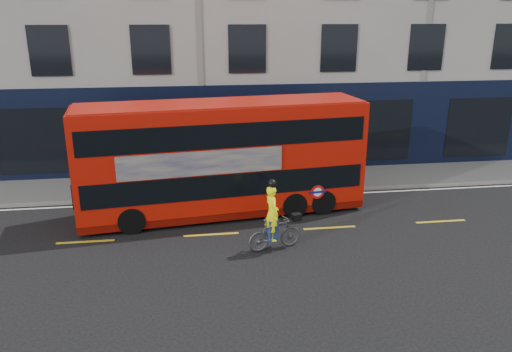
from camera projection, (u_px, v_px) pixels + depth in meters
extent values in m
plane|color=black|center=(214.00, 255.00, 14.97)|extent=(120.00, 120.00, 0.00)
cube|color=slate|center=(205.00, 184.00, 21.07)|extent=(60.00, 3.00, 0.12)
cube|color=gray|center=(207.00, 196.00, 19.66)|extent=(60.00, 0.12, 0.13)
cube|color=#AAA6A0|center=(195.00, 2.00, 24.90)|extent=(50.00, 10.00, 15.00)
cube|color=black|center=(202.00, 131.00, 21.87)|extent=(50.00, 0.08, 4.00)
cube|color=silver|center=(207.00, 200.00, 19.39)|extent=(58.00, 0.10, 0.01)
cube|color=red|center=(222.00, 154.00, 17.54)|extent=(10.18, 3.43, 3.58)
cube|color=#620A03|center=(223.00, 205.00, 18.14)|extent=(10.17, 3.39, 0.27)
cube|color=black|center=(223.00, 176.00, 17.79)|extent=(9.78, 3.43, 0.82)
cube|color=black|center=(222.00, 129.00, 17.26)|extent=(9.78, 3.43, 0.82)
cube|color=#A1150B|center=(221.00, 103.00, 16.98)|extent=(9.97, 3.32, 0.07)
cube|color=black|center=(352.00, 166.00, 18.99)|extent=(0.28, 2.03, 0.82)
cube|color=black|center=(355.00, 121.00, 18.46)|extent=(0.28, 2.03, 0.82)
cube|color=black|center=(75.00, 188.00, 16.58)|extent=(0.28, 2.03, 0.82)
cube|color=tan|center=(202.00, 163.00, 16.23)|extent=(5.41, 0.68, 0.82)
cylinder|color=red|center=(318.00, 192.00, 17.64)|extent=(0.51, 0.08, 0.51)
cylinder|color=white|center=(318.00, 192.00, 17.63)|extent=(0.33, 0.06, 0.33)
cube|color=#0C1459|center=(318.00, 192.00, 17.63)|extent=(0.63, 0.10, 0.08)
cylinder|color=black|center=(313.00, 193.00, 18.91)|extent=(1.18, 2.41, 0.91)
cylinder|color=black|center=(285.00, 195.00, 18.65)|extent=(1.18, 2.41, 0.91)
cylinder|color=black|center=(131.00, 209.00, 17.30)|extent=(1.18, 2.41, 0.91)
imported|color=#4F5154|center=(275.00, 233.00, 15.24)|extent=(1.78, 0.87, 1.03)
imported|color=#FFFE0A|center=(272.00, 213.00, 14.99)|extent=(0.54, 0.70, 1.71)
cube|color=black|center=(296.00, 217.00, 15.36)|extent=(0.32, 0.28, 0.22)
cube|color=navy|center=(272.00, 230.00, 15.16)|extent=(0.38, 0.44, 0.70)
sphere|color=black|center=(272.00, 184.00, 14.70)|extent=(0.26, 0.26, 0.26)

